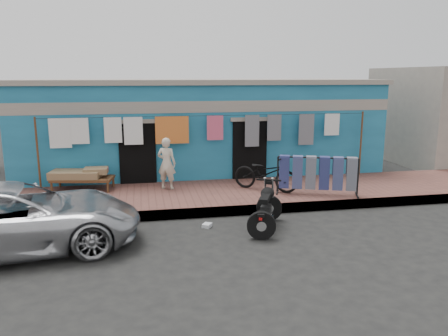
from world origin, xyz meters
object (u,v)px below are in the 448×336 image
car (14,217)px  seated_person (167,163)px  motorcycle (266,207)px  charpoy (83,179)px  jeans_rack (317,175)px  bicycle (265,169)px

car → seated_person: 4.77m
seated_person → motorcycle: size_ratio=0.85×
car → motorcycle: size_ratio=2.86×
car → charpoy: size_ratio=2.64×
charpoy → motorcycle: bearing=-38.5°
charpoy → jeans_rack: (6.45, -1.73, 0.25)m
car → motorcycle: car is taller
car → jeans_rack: size_ratio=2.19×
bicycle → car: bearing=152.4°
car → jeans_rack: bearing=-83.0°
seated_person → charpoy: seated_person is taller
car → seated_person: seated_person is taller
seated_person → jeans_rack: size_ratio=0.65×
car → bicycle: bearing=-74.3°
motorcycle → charpoy: motorcycle is taller
car → bicycle: (6.01, 2.77, 0.15)m
bicycle → jeans_rack: bicycle is taller
car → charpoy: 3.93m
charpoy → jeans_rack: bearing=-15.0°
bicycle → jeans_rack: 1.46m
car → motorcycle: bearing=-95.9°
car → bicycle: 6.62m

